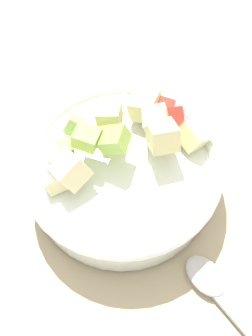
# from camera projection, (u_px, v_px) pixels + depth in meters

# --- Properties ---
(ground_plane) EXTENTS (2.40, 2.40, 0.00)m
(ground_plane) POSITION_uv_depth(u_px,v_px,m) (124.00, 196.00, 0.65)
(ground_plane) COLOR silver
(placemat) EXTENTS (0.51, 0.37, 0.01)m
(placemat) POSITION_uv_depth(u_px,v_px,m) (124.00, 195.00, 0.64)
(placemat) COLOR tan
(placemat) RESTS_ON ground_plane
(salad_bowl) EXTENTS (0.24, 0.24, 0.12)m
(salad_bowl) POSITION_uv_depth(u_px,v_px,m) (126.00, 170.00, 0.61)
(salad_bowl) COLOR white
(salad_bowl) RESTS_ON placemat
(serving_spoon) EXTENTS (0.22, 0.13, 0.01)m
(serving_spoon) POSITION_uv_depth(u_px,v_px,m) (235.00, 310.00, 0.57)
(serving_spoon) COLOR #B7B7BC
(serving_spoon) RESTS_ON placemat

